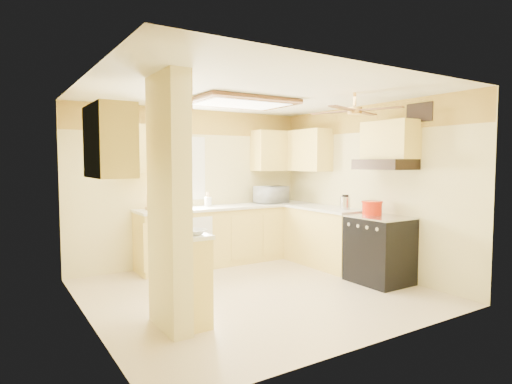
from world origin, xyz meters
TOP-DOWN VIEW (x-y plane):
  - floor at (0.00, 0.00)m, footprint 4.00×4.00m
  - ceiling at (0.00, 0.00)m, footprint 4.00×4.00m
  - wall_back at (0.00, 1.90)m, footprint 4.00×0.00m
  - wall_front at (0.00, -1.90)m, footprint 4.00×0.00m
  - wall_left at (-2.00, 0.00)m, footprint 0.00×3.80m
  - wall_right at (2.00, 0.00)m, footprint 0.00×3.80m
  - wallpaper_border at (0.00, 1.88)m, footprint 4.00×0.02m
  - partition_column at (-1.35, -0.55)m, footprint 0.20×0.70m
  - partition_ledge at (-1.13, -0.55)m, footprint 0.25×0.55m
  - ledge_top at (-1.13, -0.55)m, footprint 0.28×0.58m
  - lower_cabinets_back at (0.50, 1.60)m, footprint 3.00×0.60m
  - lower_cabinets_right at (1.70, 0.60)m, footprint 0.60×1.40m
  - countertop_back at (0.50, 1.59)m, footprint 3.04×0.64m
  - countertop_right at (1.69, 0.60)m, footprint 0.64×1.44m
  - dishwasher_panel at (-0.25, 1.29)m, footprint 0.58×0.02m
  - window at (-0.25, 1.89)m, footprint 0.92×0.02m
  - upper_cab_back_left at (-0.85, 1.72)m, footprint 0.60×0.35m
  - upper_cab_back_right at (1.55, 1.72)m, footprint 0.90×0.35m
  - upper_cab_right at (1.82, 1.25)m, footprint 0.35×1.00m
  - upper_cab_left_wall at (-1.82, -0.25)m, footprint 0.35×0.75m
  - upper_cab_over_stove at (1.82, -0.55)m, footprint 0.35×0.76m
  - stove at (1.67, -0.55)m, footprint 0.68×0.77m
  - range_hood at (1.74, -0.55)m, footprint 0.50×0.76m
  - poster_menu at (-1.24, -0.55)m, footprint 0.02×0.42m
  - poster_nashville at (-1.24, -0.55)m, footprint 0.02×0.42m
  - ceiling_light_panel at (0.10, 0.50)m, footprint 1.35×0.95m
  - ceiling_fan at (1.00, -0.70)m, footprint 1.15×1.15m
  - vent_grate at (1.98, -0.90)m, footprint 0.02×0.40m
  - microwave at (1.34, 1.59)m, footprint 0.54×0.37m
  - bowl at (-1.13, -0.68)m, footprint 0.27×0.27m
  - dutch_oven at (1.70, -0.37)m, footprint 0.29×0.29m
  - kettle at (1.70, 0.15)m, footprint 0.15×0.15m
  - dish_rack at (-0.65, 1.61)m, footprint 0.41×0.30m
  - utensil_crock at (0.17, 1.69)m, footprint 0.11×0.11m

SIDE VIEW (x-z plane):
  - floor at x=0.00m, z-range 0.00..0.00m
  - dishwasher_panel at x=-0.25m, z-range 0.03..0.83m
  - partition_ledge at x=-1.13m, z-range 0.00..0.90m
  - lower_cabinets_back at x=0.50m, z-range 0.00..0.90m
  - lower_cabinets_right at x=1.70m, z-range 0.00..0.90m
  - stove at x=1.67m, z-range 0.00..0.92m
  - ledge_top at x=-1.13m, z-range 0.90..0.94m
  - countertop_back at x=0.50m, z-range 0.90..0.94m
  - countertop_right at x=1.69m, z-range 0.90..0.94m
  - bowl at x=-1.13m, z-range 0.94..0.99m
  - dutch_oven at x=1.70m, z-range 0.92..1.11m
  - utensil_crock at x=0.17m, z-range 0.90..1.13m
  - dish_rack at x=-0.65m, z-range 0.91..1.14m
  - kettle at x=1.70m, z-range 0.93..1.16m
  - microwave at x=1.34m, z-range 0.94..1.23m
  - poster_nashville at x=-1.24m, z-range 0.92..1.48m
  - wall_back at x=0.00m, z-range -0.75..3.25m
  - wall_front at x=0.00m, z-range -0.75..3.25m
  - wall_left at x=-2.00m, z-range -0.65..3.15m
  - wall_right at x=2.00m, z-range -0.65..3.15m
  - partition_column at x=-1.35m, z-range 0.00..2.50m
  - window at x=-0.25m, z-range 1.04..2.06m
  - range_hood at x=1.74m, z-range 1.55..1.69m
  - upper_cab_back_left at x=-0.85m, z-range 1.50..2.20m
  - upper_cab_back_right at x=1.55m, z-range 1.50..2.20m
  - upper_cab_right at x=1.82m, z-range 1.50..2.20m
  - upper_cab_left_wall at x=-1.82m, z-range 1.50..2.20m
  - poster_menu at x=-1.24m, z-range 1.57..2.14m
  - upper_cab_over_stove at x=1.82m, z-range 1.69..2.21m
  - ceiling_fan at x=1.00m, z-range 2.16..2.42m
  - wallpaper_border at x=0.00m, z-range 2.10..2.50m
  - vent_grate at x=1.98m, z-range 2.17..2.42m
  - ceiling_light_panel at x=0.10m, z-range 2.42..2.49m
  - ceiling at x=0.00m, z-range 2.50..2.50m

